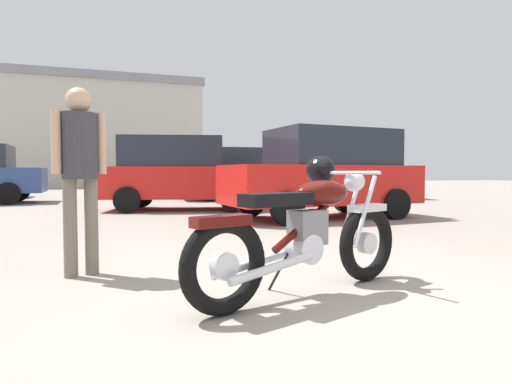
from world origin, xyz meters
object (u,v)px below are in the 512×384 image
red_hatchback_near (180,173)px  bystander (80,161)px  dark_sedan_left (353,175)px  vintage_motorcycle (308,229)px  pale_sedan_back (324,173)px  silver_sedan_mid (246,172)px

red_hatchback_near → bystander: bearing=-91.6°
bystander → dark_sedan_left: bearing=-60.8°
vintage_motorcycle → pale_sedan_back: pale_sedan_back is taller
vintage_motorcycle → silver_sedan_mid: (2.24, 11.18, 0.45)m
vintage_motorcycle → silver_sedan_mid: size_ratio=0.42×
silver_sedan_mid → dark_sedan_left: bearing=-8.9°
bystander → pale_sedan_back: pale_sedan_back is taller
silver_sedan_mid → pale_sedan_back: bearing=-88.8°
dark_sedan_left → red_hatchback_near: (-6.25, -2.96, 0.08)m
silver_sedan_mid → pale_sedan_back: 6.23m
red_hatchback_near → silver_sedan_mid: bearing=65.5°
vintage_motorcycle → dark_sedan_left: 12.15m
vintage_motorcycle → dark_sedan_left: bearing=38.2°
silver_sedan_mid → dark_sedan_left: 3.78m
dark_sedan_left → red_hatchback_near: 6.92m
vintage_motorcycle → pale_sedan_back: bearing=42.2°
bystander → red_hatchback_near: (1.45, 6.58, -0.10)m
bystander → silver_sedan_mid: bearing=-43.3°
silver_sedan_mid → vintage_motorcycle: bearing=-101.2°
pale_sedan_back → red_hatchback_near: (-2.64, 2.67, 0.00)m
red_hatchback_near → dark_sedan_left: bearing=36.2°
vintage_motorcycle → pale_sedan_back: 5.50m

